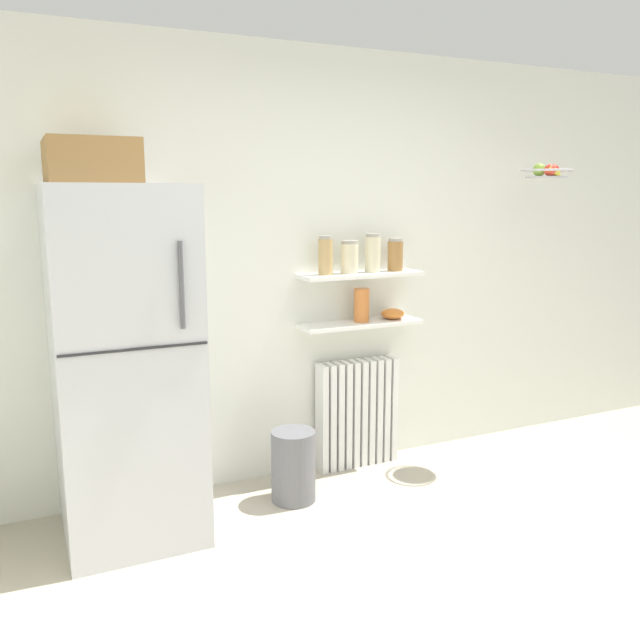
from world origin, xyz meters
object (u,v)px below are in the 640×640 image
Objects in this scene: storage_jar_2 at (373,253)px; hanging_fruit_basket at (547,172)px; vase at (362,305)px; shelf_bowl at (393,314)px; radiator at (357,413)px; storage_jar_1 at (350,257)px; storage_jar_0 at (325,255)px; refrigerator at (123,357)px; trash_bin at (293,466)px; storage_jar_3 at (395,255)px.

storage_jar_2 is 0.75× the size of hanging_fruit_basket.
vase is 1.43m from hanging_fruit_basket.
hanging_fruit_basket is at bearing -20.72° from shelf_bowl.
radiator is 1.02m from storage_jar_1.
radiator is 4.66× the size of shelf_bowl.
storage_jar_0 reaches higher than radiator.
refrigerator is at bearing -169.49° from radiator.
storage_jar_1 is (1.40, 0.24, 0.42)m from refrigerator.
hanging_fruit_basket is (1.13, -0.37, 1.53)m from radiator.
storage_jar_1 is at bearing 9.91° from refrigerator.
hanging_fruit_basket reaches higher than trash_bin.
vase is 0.24m from shelf_bowl.
refrigerator is 8.36× the size of storage_jar_2.
vase is (0.25, 0.00, -0.32)m from storage_jar_0.
storage_jar_3 is 0.38m from shelf_bowl.
storage_jar_2 is 1.21m from hanging_fruit_basket.
storage_jar_3 is at bearing 18.50° from trash_bin.
vase is (-0.07, -0.00, -0.32)m from storage_jar_2.
trash_bin is at bearing 177.82° from hanging_fruit_basket.
storage_jar_2 is 1.14× the size of vase.
refrigerator reaches higher than vase.
storage_jar_1 reaches higher than shelf_bowl.
storage_jar_1 is at bearing 0.00° from storage_jar_0.
storage_jar_0 is 0.74× the size of hanging_fruit_basket.
storage_jar_3 is 1.37× the size of shelf_bowl.
refrigerator is 1.16m from trash_bin.
trash_bin is (-0.81, -0.27, -0.78)m from shelf_bowl.
storage_jar_2 reaches higher than trash_bin.
storage_jar_2 is at bearing 162.10° from hanging_fruit_basket.
storage_jar_0 is (-0.24, -0.03, 1.03)m from radiator.
radiator is 1.05m from storage_jar_3.
storage_jar_3 reaches higher than trash_bin.
storage_jar_2 reaches higher than storage_jar_3.
storage_jar_3 is at bearing 0.00° from vase.
storage_jar_2 is 1.37m from trash_bin.
refrigerator is 1.73m from shelf_bowl.
storage_jar_3 is (0.16, -0.00, -0.02)m from storage_jar_2.
hanging_fruit_basket reaches higher than radiator.
refrigerator reaches higher than trash_bin.
storage_jar_1 is 1.36m from hanging_fruit_basket.
trash_bin is (0.90, -0.03, -0.73)m from refrigerator.
storage_jar_0 is at bearing -180.00° from storage_jar_2.
radiator is 1.04m from storage_jar_2.
shelf_bowl is at bearing 18.69° from trash_bin.
shelf_bowl reaches higher than radiator.
shelf_bowl is 1.31m from hanging_fruit_basket.
storage_jar_0 is at bearing 39.51° from trash_bin.
refrigerator is at bearing -171.10° from storage_jar_2.
vase is at bearing -180.00° from storage_jar_2.
radiator is at bearing 161.93° from hanging_fruit_basket.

